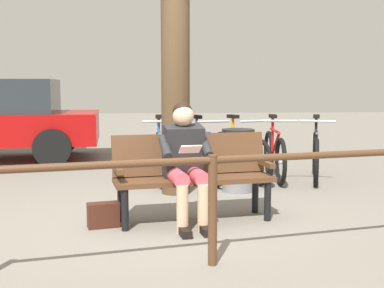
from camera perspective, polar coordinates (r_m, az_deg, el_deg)
name	(u,v)px	position (r m, az deg, el deg)	size (l,w,h in m)	color
ground_plane	(169,225)	(5.06, -2.63, -9.06)	(40.00, 40.00, 0.00)	slate
bench	(192,170)	(5.17, 0.05, -2.97)	(1.66, 0.74, 0.87)	#51331E
person_reading	(185,157)	(4.96, -0.76, -1.52)	(0.53, 0.81, 1.20)	#262628
handbag	(103,215)	(5.02, -9.91, -7.85)	(0.30, 0.14, 0.24)	#3F1E14
tree_trunk	(175,27)	(6.40, -1.89, 13.03)	(0.36, 0.36, 4.16)	#4C3823
litter_bin	(238,160)	(6.56, 5.17, -1.83)	(0.42, 0.42, 0.81)	slate
bicycle_green	(316,155)	(7.57, 13.69, -1.21)	(0.63, 1.62, 0.94)	black
bicycle_blue	(274,155)	(7.50, 9.21, -1.18)	(0.48, 1.68, 0.94)	black
bicycle_purple	(239,155)	(7.37, 5.30, -1.26)	(0.71, 1.59, 0.94)	black
bicycle_orange	(201,156)	(7.26, 1.05, -1.35)	(0.61, 1.63, 0.94)	black
bicycle_black	(159,156)	(7.31, -3.68, -1.30)	(0.48, 1.68, 0.94)	black
railing_fence	(213,187)	(3.83, 2.34, -4.81)	(3.60, 0.84, 0.85)	#51331E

